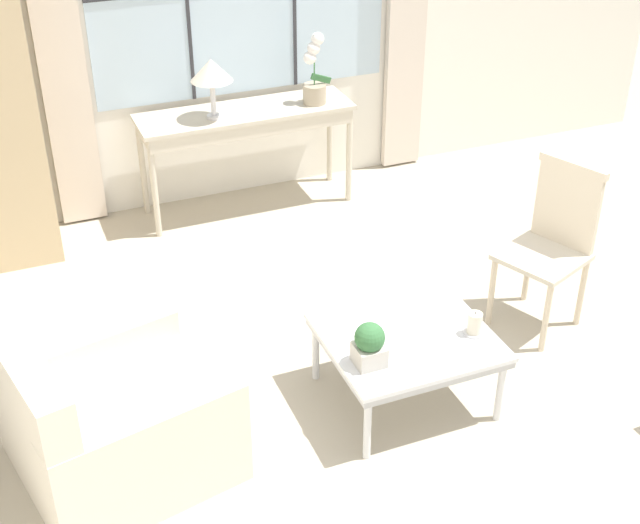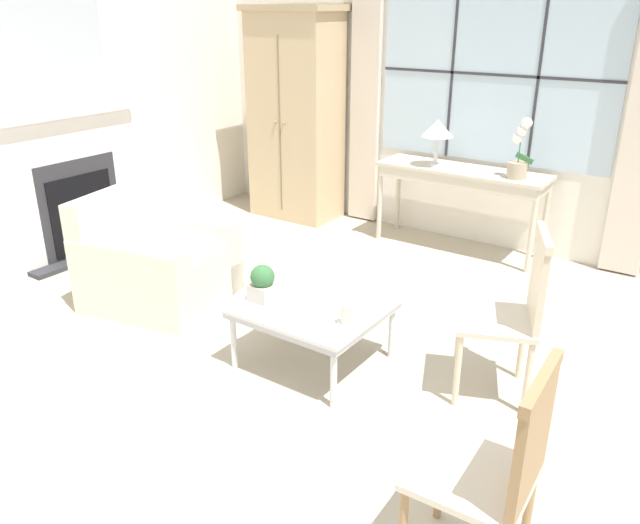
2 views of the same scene
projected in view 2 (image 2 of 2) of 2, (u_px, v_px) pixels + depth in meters
The scene contains 14 objects.
ground_plane at pixel (292, 382), 3.82m from camera, with size 14.00×14.00×0.00m, color #B2A893.
wall_back_windowed at pixel (493, 95), 5.59m from camera, with size 7.20×0.14×2.80m.
wall_left at pixel (50, 98), 5.35m from camera, with size 0.06×7.20×2.80m, color white.
fireplace at pixel (70, 172), 5.52m from camera, with size 0.34×1.42×2.31m.
armoire at pixel (296, 115), 6.48m from camera, with size 0.98×0.60×2.15m.
console_table at pixel (462, 178), 5.67m from camera, with size 1.55×0.46×0.77m.
table_lamp at pixel (437, 129), 5.59m from camera, with size 0.29×0.29×0.43m.
potted_orchid at pixel (519, 155), 5.25m from camera, with size 0.21×0.17×0.51m.
armchair_upholstered at pixel (157, 266), 4.80m from camera, with size 1.11×1.08×0.84m.
side_chair_wooden at pixel (515, 305), 3.50m from camera, with size 0.57×0.57×1.01m.
accent_chair_wooden at pixel (499, 465), 2.31m from camera, with size 0.45×0.45×0.98m.
coffee_table at pixel (314, 309), 3.90m from camera, with size 0.85×0.78×0.42m.
potted_plant_small at pixel (263, 283), 3.88m from camera, with size 0.15×0.15×0.24m.
pillar_candle at pixel (347, 316), 3.59m from camera, with size 0.11×0.11×0.14m.
Camera 2 is at (2.00, -2.57, 2.13)m, focal length 35.00 mm.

